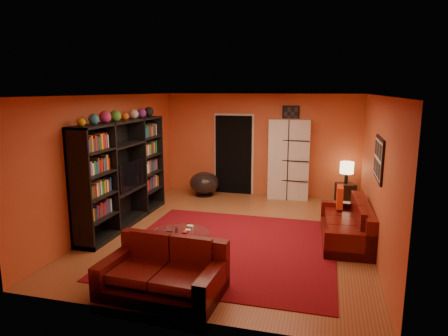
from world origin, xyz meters
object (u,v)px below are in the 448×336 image
(loveseat, at_px, (165,272))
(bowl_chair, at_px, (204,183))
(entertainment_unit, at_px, (123,173))
(coffee_table, at_px, (180,236))
(side_table, at_px, (345,194))
(table_lamp, at_px, (347,168))
(sofa, at_px, (350,225))
(tv, at_px, (127,175))
(storage_cabinet, at_px, (289,159))

(loveseat, bearing_deg, bowl_chair, 14.57)
(entertainment_unit, bearing_deg, coffee_table, -39.81)
(bowl_chair, bearing_deg, entertainment_unit, -109.96)
(coffee_table, bearing_deg, side_table, 57.00)
(coffee_table, relative_size, table_lamp, 1.79)
(entertainment_unit, distance_m, sofa, 4.48)
(sofa, xyz_separation_m, side_table, (0.00, 2.42, -0.04))
(coffee_table, bearing_deg, sofa, 32.02)
(tv, xyz_separation_m, storage_cabinet, (2.97, 2.76, -0.01))
(tv, relative_size, bowl_chair, 1.30)
(bowl_chair, relative_size, table_lamp, 1.43)
(table_lamp, bearing_deg, entertainment_unit, -149.53)
(loveseat, bearing_deg, tv, 40.21)
(bowl_chair, bearing_deg, loveseat, -78.61)
(coffee_table, xyz_separation_m, bowl_chair, (-0.86, 3.97, -0.10))
(sofa, height_order, bowl_chair, sofa)
(loveseat, height_order, coffee_table, loveseat)
(tv, distance_m, loveseat, 3.15)
(entertainment_unit, distance_m, table_lamp, 5.12)
(loveseat, bearing_deg, coffee_table, 11.04)
(tv, height_order, side_table, tv)
(sofa, distance_m, loveseat, 3.61)
(storage_cabinet, xyz_separation_m, bowl_chair, (-2.12, -0.30, -0.67))
(loveseat, xyz_separation_m, side_table, (2.51, 5.01, -0.03))
(coffee_table, relative_size, side_table, 1.89)
(loveseat, relative_size, coffee_table, 1.75)
(side_table, bearing_deg, tv, -149.60)
(entertainment_unit, relative_size, sofa, 1.49)
(loveseat, relative_size, side_table, 3.30)
(coffee_table, bearing_deg, loveseat, -82.14)
(tv, bearing_deg, sofa, -88.16)
(tv, bearing_deg, loveseat, -142.97)
(tv, height_order, table_lamp, tv)
(sofa, xyz_separation_m, coffee_table, (-2.64, -1.65, 0.14))
(loveseat, distance_m, table_lamp, 5.63)
(loveseat, height_order, side_table, loveseat)
(loveseat, distance_m, coffee_table, 0.96)
(tv, relative_size, side_table, 1.95)
(tv, xyz_separation_m, bowl_chair, (0.86, 2.46, -0.67))
(sofa, bearing_deg, entertainment_unit, 179.53)
(tv, bearing_deg, bowl_chair, -19.20)
(entertainment_unit, bearing_deg, sofa, 2.29)
(sofa, distance_m, bowl_chair, 4.20)
(entertainment_unit, distance_m, bowl_chair, 2.76)
(bowl_chair, distance_m, side_table, 3.50)
(entertainment_unit, relative_size, tv, 3.07)
(table_lamp, bearing_deg, side_table, 90.00)
(table_lamp, bearing_deg, storage_cabinet, 171.59)
(entertainment_unit, xyz_separation_m, sofa, (4.41, 0.18, -0.76))
(entertainment_unit, height_order, tv, entertainment_unit)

